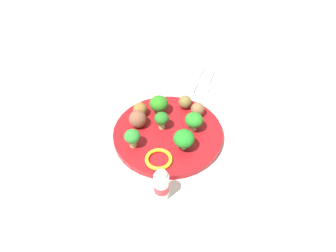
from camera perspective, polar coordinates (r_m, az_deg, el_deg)
ground_plane at (r=0.86m, az=0.00°, el=-1.70°), size 4.00×4.00×0.00m
plate at (r=0.86m, az=0.00°, el=-1.33°), size 0.28×0.28×0.02m
broccoli_floret_back_left at (r=0.88m, az=-1.56°, el=3.81°), size 0.05×0.05×0.05m
broccoli_floret_front_left at (r=0.84m, az=-1.10°, el=1.20°), size 0.04×0.04×0.05m
broccoli_floret_mid_right at (r=0.79m, az=2.74°, el=-2.18°), size 0.05×0.05×0.05m
broccoli_floret_near_rim at (r=0.80m, az=-6.09°, el=-1.86°), size 0.04×0.04×0.05m
broccoli_floret_far_rim at (r=0.84m, az=4.44°, el=0.96°), size 0.05×0.05×0.05m
meatball_front_left at (r=0.85m, az=-5.28°, el=0.99°), size 0.05×0.05×0.05m
meatball_back_left at (r=0.91m, az=2.93°, el=4.11°), size 0.04×0.04×0.04m
meatball_front_right at (r=0.89m, az=5.07°, el=2.87°), size 0.04×0.04×0.04m
meatball_near_rim at (r=0.89m, az=-4.77°, el=2.83°), size 0.04×0.04×0.04m
pepper_ring_near_rim at (r=0.79m, az=-1.59°, el=-5.67°), size 0.08×0.08×0.01m
napkin at (r=1.04m, az=5.98°, el=7.75°), size 0.18×0.13×0.01m
fork at (r=1.03m, az=6.85°, el=7.49°), size 0.12×0.02×0.01m
knife at (r=1.04m, az=4.93°, el=7.98°), size 0.15×0.02×0.01m
yogurt_bottle at (r=0.72m, az=-1.13°, el=-10.14°), size 0.03×0.03×0.08m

